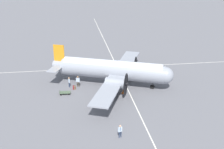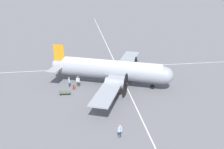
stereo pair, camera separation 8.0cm
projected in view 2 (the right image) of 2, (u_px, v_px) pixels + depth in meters
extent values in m
plane|color=slate|center=(112.00, 85.00, 45.92)|extent=(300.00, 300.00, 0.00)
cube|color=silver|center=(125.00, 84.00, 46.21)|extent=(120.00, 0.16, 0.01)
cube|color=silver|center=(106.00, 68.00, 53.44)|extent=(0.16, 120.00, 0.01)
cylinder|color=#9399A3|center=(112.00, 71.00, 45.01)|extent=(9.02, 16.62, 2.75)
cylinder|color=silver|center=(112.00, 66.00, 44.73)|extent=(7.94, 15.54, 1.92)
sphere|color=#9399A3|center=(165.00, 75.00, 43.06)|extent=(2.61, 2.61, 2.61)
cylinder|color=#9399A3|center=(63.00, 65.00, 46.91)|extent=(2.66, 3.62, 1.51)
cube|color=orange|center=(59.00, 54.00, 46.34)|extent=(0.84, 1.76, 3.16)
cube|color=#9399A3|center=(61.00, 64.00, 46.95)|extent=(7.67, 4.45, 0.10)
cube|color=#9399A3|center=(119.00, 73.00, 44.85)|extent=(23.02, 11.63, 0.20)
cylinder|color=#9399A3|center=(126.00, 65.00, 48.42)|extent=(2.50, 3.24, 1.51)
cylinder|color=black|center=(135.00, 66.00, 48.06)|extent=(2.94, 1.26, 3.17)
sphere|color=black|center=(136.00, 66.00, 48.02)|extent=(0.53, 0.53, 0.53)
cylinder|color=#9399A3|center=(115.00, 83.00, 41.13)|extent=(2.50, 3.24, 1.51)
cylinder|color=black|center=(126.00, 84.00, 40.76)|extent=(2.94, 1.26, 3.17)
sphere|color=black|center=(127.00, 84.00, 40.73)|extent=(0.53, 0.53, 0.53)
cylinder|color=#4C4C51|center=(125.00, 71.00, 48.90)|extent=(0.18, 0.18, 1.00)
cylinder|color=black|center=(125.00, 73.00, 49.08)|extent=(0.70, 1.13, 1.10)
cylinder|color=#4C4C51|center=(113.00, 90.00, 41.60)|extent=(0.18, 0.18, 1.00)
cylinder|color=black|center=(113.00, 93.00, 41.78)|extent=(0.70, 1.13, 1.10)
cylinder|color=#4C4C51|center=(152.00, 84.00, 44.10)|extent=(0.14, 0.14, 0.89)
cylinder|color=black|center=(152.00, 87.00, 44.27)|extent=(0.44, 0.72, 0.70)
cylinder|color=navy|center=(121.00, 134.00, 31.86)|extent=(0.11, 0.11, 0.78)
cylinder|color=navy|center=(119.00, 135.00, 31.76)|extent=(0.11, 0.11, 0.78)
cube|color=silver|center=(120.00, 129.00, 31.56)|extent=(0.30, 0.41, 0.59)
sphere|color=tan|center=(120.00, 126.00, 31.40)|extent=(0.26, 0.26, 0.26)
cylinder|color=silver|center=(122.00, 129.00, 31.68)|extent=(0.09, 0.09, 0.56)
cylinder|color=silver|center=(118.00, 130.00, 31.46)|extent=(0.09, 0.09, 0.56)
cube|color=navy|center=(120.00, 129.00, 31.46)|extent=(0.03, 0.05, 0.38)
cylinder|color=navy|center=(69.00, 84.00, 45.03)|extent=(0.12, 0.12, 0.79)
cylinder|color=navy|center=(69.00, 85.00, 44.83)|extent=(0.12, 0.12, 0.79)
cube|color=silver|center=(69.00, 81.00, 44.68)|extent=(0.41, 0.27, 0.60)
sphere|color=tan|center=(69.00, 78.00, 44.52)|extent=(0.26, 0.26, 0.26)
cylinder|color=silver|center=(69.00, 80.00, 44.89)|extent=(0.09, 0.09, 0.57)
cylinder|color=silver|center=(69.00, 81.00, 44.48)|extent=(0.09, 0.09, 0.57)
cylinder|color=#473D2D|center=(77.00, 84.00, 45.00)|extent=(0.13, 0.13, 0.88)
cylinder|color=#473D2D|center=(79.00, 84.00, 44.96)|extent=(0.13, 0.13, 0.88)
cube|color=silver|center=(78.00, 80.00, 44.70)|extent=(0.33, 0.47, 0.66)
sphere|color=#8C6647|center=(78.00, 77.00, 44.52)|extent=(0.29, 0.29, 0.29)
cylinder|color=silver|center=(76.00, 80.00, 44.75)|extent=(0.10, 0.10, 0.63)
cylinder|color=silver|center=(79.00, 80.00, 44.67)|extent=(0.10, 0.10, 0.63)
cube|color=navy|center=(78.00, 79.00, 44.77)|extent=(0.02, 0.06, 0.42)
cube|color=maroon|center=(73.00, 87.00, 44.16)|extent=(0.41, 0.20, 0.59)
cube|color=#551515|center=(73.00, 86.00, 44.04)|extent=(0.15, 0.14, 0.02)
cube|color=brown|center=(75.00, 87.00, 44.13)|extent=(0.36, 0.20, 0.59)
cube|color=#4A3520|center=(75.00, 86.00, 44.01)|extent=(0.13, 0.14, 0.02)
cube|color=#4C6047|center=(65.00, 92.00, 42.48)|extent=(1.01, 1.68, 0.04)
cube|color=#4C6047|center=(60.00, 91.00, 42.31)|extent=(0.95, 0.07, 0.04)
cylinder|color=#4C6047|center=(60.00, 90.00, 42.76)|extent=(0.04, 0.04, 0.22)
cylinder|color=#4C6047|center=(59.00, 93.00, 41.94)|extent=(0.04, 0.04, 0.22)
cylinder|color=black|center=(69.00, 92.00, 42.95)|extent=(0.07, 0.28, 0.28)
cylinder|color=black|center=(69.00, 94.00, 42.25)|extent=(0.07, 0.28, 0.28)
cylinder|color=black|center=(61.00, 92.00, 42.83)|extent=(0.07, 0.28, 0.28)
cylinder|color=black|center=(61.00, 94.00, 42.12)|extent=(0.07, 0.28, 0.28)
cube|color=orange|center=(123.00, 93.00, 42.85)|extent=(0.46, 0.46, 0.03)
cone|color=orange|center=(123.00, 91.00, 42.74)|extent=(0.39, 0.39, 0.60)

